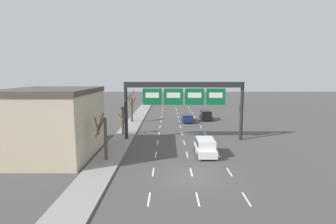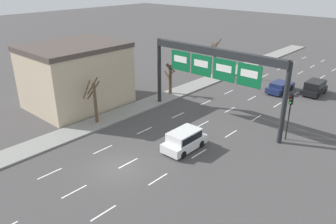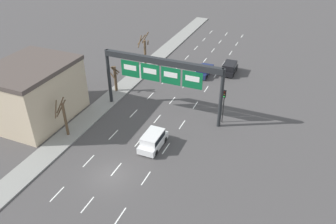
# 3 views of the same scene
# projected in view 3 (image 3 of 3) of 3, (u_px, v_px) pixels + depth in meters

# --- Properties ---
(ground_plane) EXTENTS (220.00, 220.00, 0.00)m
(ground_plane) POSITION_uv_depth(u_px,v_px,m) (111.00, 176.00, 31.98)
(ground_plane) COLOR #474444
(sidewalk_left) EXTENTS (2.80, 110.00, 0.15)m
(sidewalk_left) POSITION_uv_depth(u_px,v_px,m) (46.00, 155.00, 34.55)
(sidewalk_left) COLOR gray
(sidewalk_left) RESTS_ON ground_plane
(lane_dashes) EXTENTS (6.72, 67.00, 0.01)m
(lane_dashes) POSITION_uv_depth(u_px,v_px,m) (165.00, 109.00, 42.55)
(lane_dashes) COLOR white
(lane_dashes) RESTS_ON ground_plane
(sign_gantry) EXTENTS (15.23, 0.70, 7.46)m
(sign_gantry) POSITION_uv_depth(u_px,v_px,m) (161.00, 70.00, 38.51)
(sign_gantry) COLOR #232628
(sign_gantry) RESTS_ON ground_plane
(building_near) EXTENTS (8.39, 10.36, 6.97)m
(building_near) POSITION_uv_depth(u_px,v_px,m) (33.00, 92.00, 39.19)
(building_near) COLOR #C6B293
(building_near) RESTS_ON ground_plane
(car_navy) EXTENTS (1.91, 4.75, 1.34)m
(car_navy) POSITION_uv_depth(u_px,v_px,m) (204.00, 70.00, 51.08)
(car_navy) COLOR #19234C
(car_navy) RESTS_ON ground_plane
(suv_white) EXTENTS (1.96, 4.11, 1.76)m
(suv_white) POSITION_uv_depth(u_px,v_px,m) (153.00, 140.00, 35.36)
(suv_white) COLOR silver
(suv_white) RESTS_ON ground_plane
(suv_black) EXTENTS (1.98, 4.11, 1.74)m
(suv_black) POSITION_uv_depth(u_px,v_px,m) (229.00, 68.00, 51.36)
(suv_black) COLOR black
(suv_black) RESTS_ON ground_plane
(traffic_light_near_gantry) EXTENTS (0.30, 0.35, 4.37)m
(traffic_light_near_gantry) POSITION_uv_depth(u_px,v_px,m) (224.00, 100.00, 38.34)
(traffic_light_near_gantry) COLOR black
(traffic_light_near_gantry) RESTS_ON ground_plane
(tree_bare_closest) EXTENTS (1.97, 2.13, 5.46)m
(tree_bare_closest) POSITION_uv_depth(u_px,v_px,m) (145.00, 49.00, 52.94)
(tree_bare_closest) COLOR brown
(tree_bare_closest) RESTS_ON sidewalk_left
(tree_bare_second) EXTENTS (1.42, 0.96, 4.01)m
(tree_bare_second) POSITION_uv_depth(u_px,v_px,m) (115.00, 77.00, 45.54)
(tree_bare_second) COLOR brown
(tree_bare_second) RESTS_ON sidewalk_left
(tree_bare_third) EXTENTS (1.31, 2.09, 4.52)m
(tree_bare_third) POSITION_uv_depth(u_px,v_px,m) (64.00, 117.00, 36.39)
(tree_bare_third) COLOR brown
(tree_bare_third) RESTS_ON sidewalk_left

